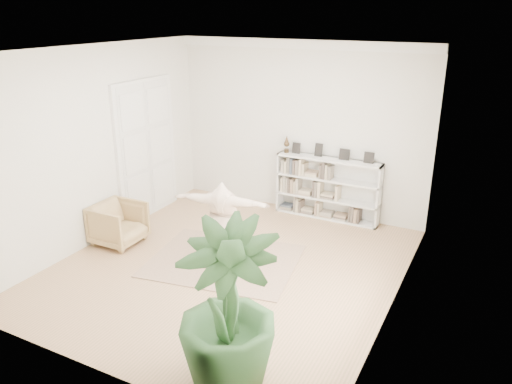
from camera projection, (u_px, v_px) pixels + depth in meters
floor at (229, 266)px, 8.58m from camera, size 6.00×6.00×0.00m
room_shell at (301, 44)px, 9.81m from camera, size 6.00×6.00×6.00m
doors at (147, 151)px, 10.33m from camera, size 0.09×1.78×2.92m
bookshelf at (327, 189)px, 10.39m from camera, size 2.20×0.35×1.64m
armchair at (119, 224)px, 9.31m from camera, size 0.87×0.84×0.79m
rug at (224, 261)px, 8.75m from camera, size 2.79×2.38×0.02m
rocker_board at (224, 258)px, 8.73m from camera, size 0.54×0.37×0.11m
person at (223, 218)px, 8.47m from camera, size 1.75×0.73×1.38m
houseplant at (227, 308)px, 5.59m from camera, size 1.34×1.34×2.04m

